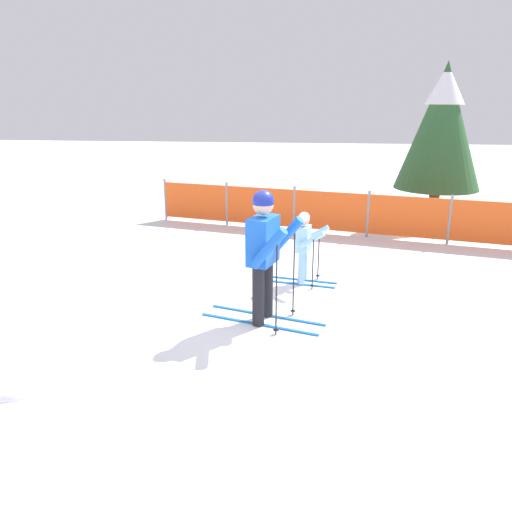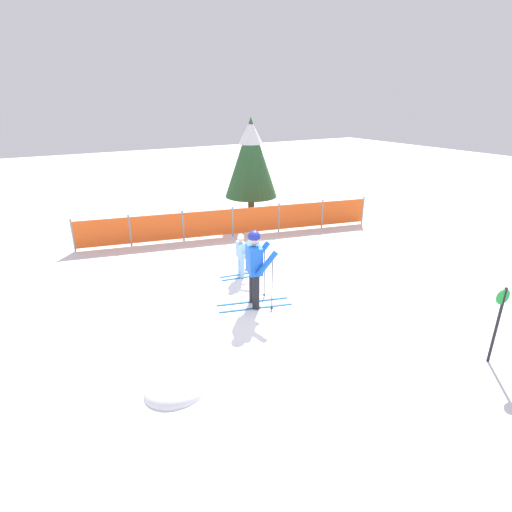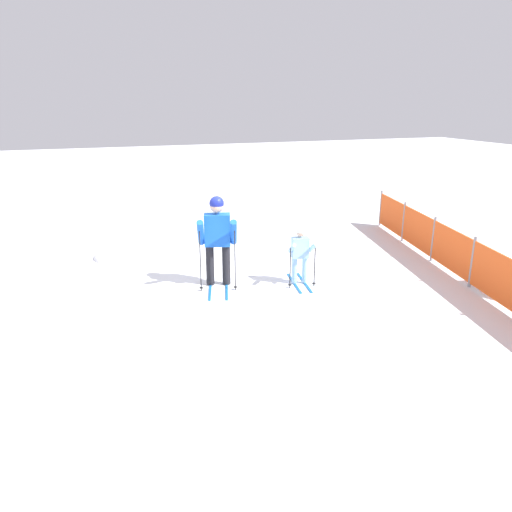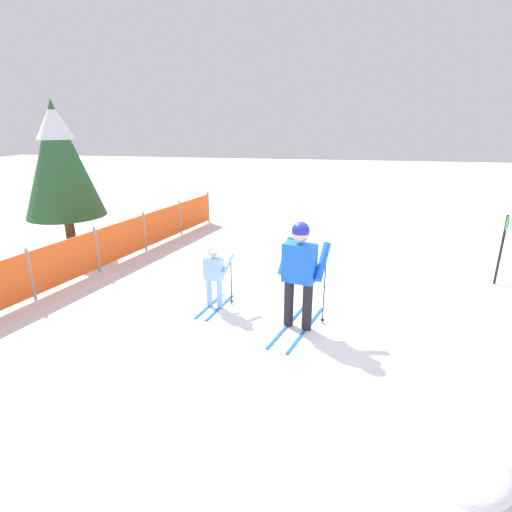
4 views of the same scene
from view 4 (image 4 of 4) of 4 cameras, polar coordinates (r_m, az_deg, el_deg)
The scene contains 7 objects.
ground_plane at distance 6.59m, azimuth 7.29°, elevation -10.35°, with size 60.00×60.00×0.00m, color white.
skier_adult at distance 6.22m, azimuth 6.28°, elevation -1.47°, with size 1.70×0.88×1.76m.
skier_child at distance 7.04m, azimuth -6.01°, elevation -2.14°, with size 1.13×0.55×1.17m.
safety_fence at distance 9.44m, azimuth -21.79°, elevation 0.89°, with size 9.67×2.24×1.02m.
conifer_far at distance 11.59m, azimuth -26.33°, elevation 12.47°, with size 2.00×2.00×3.71m.
trail_marker at distance 9.34m, azimuth 31.77°, elevation 1.68°, with size 0.28×0.07×1.45m.
snow_mound at distance 4.83m, azimuth 27.51°, elevation -25.09°, with size 1.01×0.86×0.41m, color white.
Camera 4 is at (-5.76, -0.22, 3.18)m, focal length 28.00 mm.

